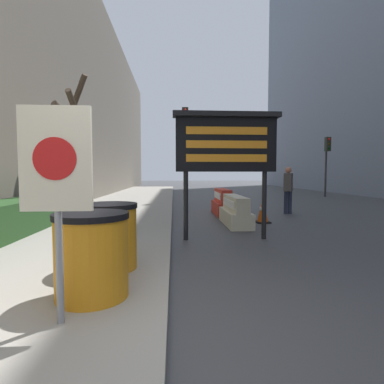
{
  "coord_description": "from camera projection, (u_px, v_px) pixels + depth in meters",
  "views": [
    {
      "loc": [
        0.06,
        -2.32,
        1.38
      ],
      "look_at": [
        0.58,
        6.07,
        0.88
      ],
      "focal_mm": 28.0,
      "sensor_mm": 36.0,
      "label": 1
    }
  ],
  "objects": [
    {
      "name": "jersey_barrier_cream",
      "position": [
        235.0,
        212.0,
        8.16
      ],
      "size": [
        0.59,
        1.93,
        0.79
      ],
      "color": "beige",
      "rests_on": "ground_plane"
    },
    {
      "name": "ground_plane",
      "position": [
        167.0,
        347.0,
        2.39
      ],
      "size": [
        120.0,
        120.0,
        0.0
      ],
      "primitive_type": "plane",
      "color": "#3F3F42"
    },
    {
      "name": "bare_tree",
      "position": [
        62.0,
        155.0,
        8.36
      ],
      "size": [
        1.12,
        1.86,
        4.1
      ],
      "color": "#4C3D2D",
      "rests_on": "sidewalk_left"
    },
    {
      "name": "barrel_drum_foreground",
      "position": [
        92.0,
        255.0,
        3.05
      ],
      "size": [
        0.75,
        0.75,
        0.87
      ],
      "color": "orange",
      "rests_on": "sidewalk_left"
    },
    {
      "name": "jersey_barrier_red_striped",
      "position": [
        223.0,
        203.0,
        10.25
      ],
      "size": [
        0.58,
        1.68,
        0.87
      ],
      "color": "red",
      "rests_on": "ground_plane"
    },
    {
      "name": "traffic_light_far_side",
      "position": [
        327.0,
        154.0,
        17.99
      ],
      "size": [
        0.28,
        0.44,
        3.59
      ],
      "color": "#2D2D30",
      "rests_on": "ground_plane"
    },
    {
      "name": "barrel_drum_middle",
      "position": [
        109.0,
        236.0,
        3.98
      ],
      "size": [
        0.75,
        0.75,
        0.87
      ],
      "color": "orange",
      "rests_on": "sidewalk_left"
    },
    {
      "name": "warning_sign",
      "position": [
        56.0,
        175.0,
        2.45
      ],
      "size": [
        0.58,
        0.08,
        1.81
      ],
      "color": "gray",
      "rests_on": "sidewalk_left"
    },
    {
      "name": "traffic_light_near_curb",
      "position": [
        185.0,
        135.0,
        13.68
      ],
      "size": [
        0.28,
        0.44,
        4.38
      ],
      "color": "#2D2D30",
      "rests_on": "ground_plane"
    },
    {
      "name": "traffic_cone_near",
      "position": [
        229.0,
        203.0,
        11.1
      ],
      "size": [
        0.36,
        0.36,
        0.65
      ],
      "color": "black",
      "rests_on": "ground_plane"
    },
    {
      "name": "pedestrian_worker",
      "position": [
        288.0,
        186.0,
        10.37
      ],
      "size": [
        0.43,
        0.5,
        1.63
      ],
      "rotation": [
        0.0,
        0.0,
        4.2
      ],
      "color": "#23283D",
      "rests_on": "ground_plane"
    },
    {
      "name": "message_board",
      "position": [
        226.0,
        144.0,
        6.23
      ],
      "size": [
        2.21,
        0.36,
        2.65
      ],
      "color": "black",
      "rests_on": "ground_plane"
    },
    {
      "name": "traffic_cone_mid",
      "position": [
        263.0,
        211.0,
        8.49
      ],
      "size": [
        0.39,
        0.39,
        0.7
      ],
      "color": "black",
      "rests_on": "ground_plane"
    },
    {
      "name": "building_left_facade",
      "position": [
        65.0,
        65.0,
        11.57
      ],
      "size": [
        0.4,
        50.4,
        11.17
      ],
      "color": "gray",
      "rests_on": "ground_plane"
    }
  ]
}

